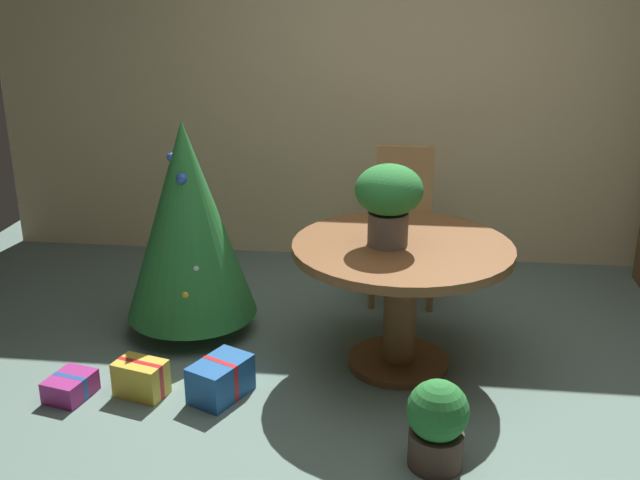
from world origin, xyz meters
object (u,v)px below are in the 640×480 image
(round_dining_table, at_px, (401,275))
(holiday_tree, at_px, (187,220))
(wooden_chair_far, at_px, (404,215))
(gift_box_gold, at_px, (141,378))
(gift_box_purple, at_px, (70,386))
(potted_plant, at_px, (437,423))
(flower_vase, at_px, (389,197))
(gift_box_blue, at_px, (221,379))

(round_dining_table, distance_m, holiday_tree, 1.26)
(wooden_chair_far, height_order, gift_box_gold, wooden_chair_far)
(holiday_tree, distance_m, gift_box_purple, 1.10)
(round_dining_table, distance_m, potted_plant, 0.94)
(gift_box_purple, bearing_deg, flower_vase, 17.73)
(wooden_chair_far, relative_size, gift_box_gold, 3.44)
(gift_box_gold, bearing_deg, round_dining_table, 19.65)
(gift_box_blue, height_order, potted_plant, potted_plant)
(holiday_tree, bearing_deg, wooden_chair_far, 30.65)
(round_dining_table, relative_size, potted_plant, 2.83)
(wooden_chair_far, relative_size, holiday_tree, 0.77)
(gift_box_gold, relative_size, potted_plant, 0.70)
(gift_box_gold, bearing_deg, holiday_tree, 85.14)
(round_dining_table, relative_size, gift_box_blue, 3.11)
(round_dining_table, distance_m, gift_box_blue, 1.07)
(holiday_tree, xyz_separation_m, gift_box_purple, (-0.41, -0.80, -0.64))
(flower_vase, xyz_separation_m, holiday_tree, (-1.14, 0.30, -0.26))
(wooden_chair_far, bearing_deg, gift_box_gold, -131.32)
(gift_box_blue, distance_m, gift_box_purple, 0.76)
(round_dining_table, height_order, wooden_chair_far, wooden_chair_far)
(flower_vase, distance_m, gift_box_gold, 1.55)
(round_dining_table, relative_size, gift_box_gold, 4.07)
(holiday_tree, height_order, potted_plant, holiday_tree)
(flower_vase, distance_m, wooden_chair_far, 1.11)
(gift_box_blue, bearing_deg, wooden_chair_far, 58.42)
(wooden_chair_far, xyz_separation_m, holiday_tree, (-1.22, -0.72, 0.15))
(round_dining_table, bearing_deg, gift_box_purple, -162.35)
(gift_box_gold, height_order, gift_box_purple, gift_box_gold)
(holiday_tree, relative_size, potted_plant, 3.13)
(gift_box_gold, distance_m, gift_box_purple, 0.36)
(flower_vase, height_order, holiday_tree, holiday_tree)
(gift_box_blue, bearing_deg, flower_vase, 26.93)
(flower_vase, relative_size, gift_box_purple, 1.56)
(round_dining_table, xyz_separation_m, gift_box_purple, (-1.63, -0.52, -0.47))
(round_dining_table, height_order, gift_box_gold, round_dining_table)
(wooden_chair_far, distance_m, gift_box_blue, 1.74)
(holiday_tree, height_order, gift_box_purple, holiday_tree)
(wooden_chair_far, distance_m, gift_box_gold, 2.00)
(holiday_tree, xyz_separation_m, gift_box_gold, (-0.06, -0.74, -0.60))
(wooden_chair_far, xyz_separation_m, potted_plant, (0.17, -1.87, -0.33))
(flower_vase, xyz_separation_m, gift_box_blue, (-0.80, -0.41, -0.86))
(gift_box_purple, bearing_deg, potted_plant, -10.93)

